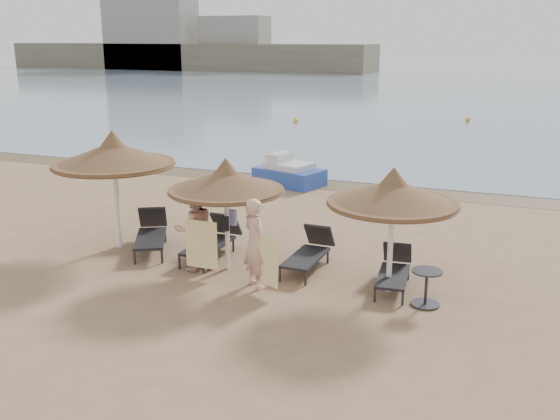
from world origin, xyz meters
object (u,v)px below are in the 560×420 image
(lounger_near_left, at_px, (214,239))
(lounger_far_right, at_px, (394,269))
(person_right, at_px, (255,236))
(pedal_boat, at_px, (289,173))
(lounger_near_right, at_px, (310,251))
(palapa_center, at_px, (226,181))
(side_table, at_px, (426,289))
(person_left, at_px, (194,223))
(palapa_left, at_px, (113,155))
(palapa_right, at_px, (393,193))
(lounger_far_left, at_px, (151,232))

(lounger_near_left, height_order, lounger_far_right, lounger_near_left)
(lounger_far_right, bearing_deg, lounger_near_left, 170.65)
(person_right, bearing_deg, pedal_boat, -36.00)
(lounger_far_right, bearing_deg, lounger_near_right, 163.96)
(palapa_center, bearing_deg, lounger_far_right, 5.75)
(side_table, distance_m, person_right, 3.56)
(lounger_far_right, relative_size, person_right, 0.83)
(lounger_near_left, bearing_deg, person_left, -87.13)
(palapa_left, height_order, palapa_center, palapa_left)
(palapa_center, xyz_separation_m, person_left, (-0.65, -0.31, -0.93))
(palapa_center, distance_m, pedal_boat, 8.58)
(side_table, distance_m, person_left, 5.16)
(palapa_right, bearing_deg, person_right, -163.69)
(palapa_left, relative_size, lounger_far_right, 1.59)
(palapa_left, xyz_separation_m, lounger_near_right, (4.87, 0.36, -1.94))
(palapa_left, bearing_deg, pedal_boat, 79.04)
(person_right, bearing_deg, lounger_near_left, -1.96)
(palapa_left, height_order, pedal_boat, palapa_left)
(lounger_far_left, bearing_deg, palapa_center, -42.09)
(lounger_near_left, xyz_separation_m, lounger_near_right, (2.39, 0.08, -0.02))
(lounger_near_left, relative_size, person_left, 0.93)
(palapa_left, height_order, lounger_far_left, palapa_left)
(lounger_near_left, height_order, person_right, person_right)
(palapa_right, distance_m, lounger_near_right, 2.67)
(lounger_far_left, xyz_separation_m, side_table, (6.83, -0.98, -0.07))
(lounger_near_left, xyz_separation_m, side_table, (5.15, -1.06, -0.07))
(side_table, relative_size, person_left, 0.33)
(side_table, bearing_deg, palapa_left, 174.16)
(palapa_right, height_order, person_left, palapa_right)
(palapa_right, height_order, pedal_boat, palapa_right)
(pedal_boat, bearing_deg, lounger_near_right, -49.49)
(palapa_right, xyz_separation_m, lounger_far_left, (-6.01, 0.54, -1.66))
(palapa_left, xyz_separation_m, pedal_boat, (1.53, 7.88, -1.92))
(palapa_right, distance_m, person_right, 2.92)
(palapa_left, distance_m, palapa_center, 3.21)
(person_left, bearing_deg, lounger_far_left, -71.83)
(palapa_left, distance_m, palapa_right, 6.83)
(palapa_right, xyz_separation_m, lounger_near_left, (-4.34, 0.63, -1.67))
(person_right, bearing_deg, lounger_near_right, -77.53)
(palapa_center, bearing_deg, side_table, -5.18)
(lounger_near_left, bearing_deg, pedal_boat, 97.36)
(lounger_near_right, relative_size, pedal_boat, 0.75)
(side_table, bearing_deg, lounger_far_right, 134.99)
(palapa_right, height_order, side_table, palapa_right)
(side_table, height_order, person_left, person_left)
(person_left, bearing_deg, side_table, 134.29)
(lounger_far_left, bearing_deg, lounger_far_right, -30.42)
(lounger_near_left, bearing_deg, side_table, -11.45)
(person_right, bearing_deg, palapa_left, 22.64)
(palapa_center, relative_size, lounger_far_right, 1.39)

